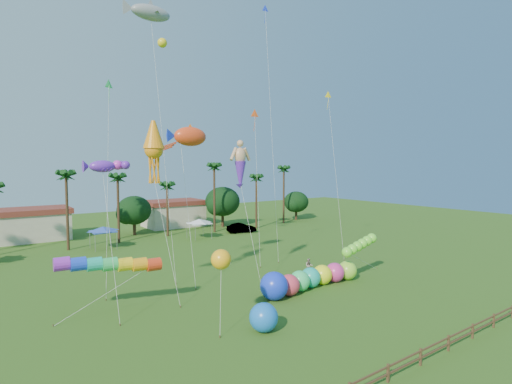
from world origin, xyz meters
TOP-DOWN VIEW (x-y plane):
  - ground at (0.00, 0.00)m, footprint 160.00×160.00m
  - tree_line at (3.57, 44.00)m, footprint 69.46×8.91m
  - buildings_row at (-3.09, 50.00)m, footprint 35.00×7.00m
  - tent_row at (-6.00, 36.33)m, footprint 31.00×4.00m
  - fence at (0.00, -6.00)m, footprint 36.12×0.12m
  - car_b at (16.27, 36.69)m, footprint 5.07×2.84m
  - spectator_b at (8.17, 11.83)m, footprint 0.96×0.95m
  - caterpillar_inflatable at (4.28, 7.87)m, footprint 11.78×2.93m
  - blue_ball at (-4.47, 2.91)m, footprint 1.99×1.99m
  - rainbow_tube at (-10.64, 11.86)m, footprint 9.22×2.85m
  - green_worm at (8.81, 7.24)m, footprint 9.38×2.14m
  - orange_ball_kite at (-6.67, 4.83)m, footprint 1.63×1.87m
  - merman_kite at (0.96, 13.92)m, footprint 2.24×4.65m
  - fish_kite at (-2.29, 18.07)m, footprint 5.35×5.56m
  - shark_kite at (-4.16, 23.15)m, footprint 5.85×8.04m
  - squid_kite at (-7.57, 14.35)m, footprint 2.15×5.01m
  - lobster_kite at (-11.99, 13.68)m, footprint 3.52×5.11m
  - delta_kite_red at (7.08, 20.05)m, footprint 2.42×3.77m
  - delta_kite_yellow at (15.85, 16.71)m, footprint 1.11×3.74m
  - delta_kite_green at (-9.73, 19.49)m, footprint 2.36×4.34m
  - delta_kite_blue at (9.92, 21.69)m, footprint 2.24×5.04m

SIDE VIEW (x-z plane):
  - ground at x=0.00m, z-range 0.00..0.00m
  - fence at x=0.00m, z-range 0.11..1.11m
  - spectator_b at x=8.17m, z-range 0.00..1.57m
  - car_b at x=16.27m, z-range 0.00..1.58m
  - blue_ball at x=-4.47m, z-range 0.00..1.99m
  - caterpillar_inflatable at x=4.28m, z-range -0.19..2.20m
  - buildings_row at x=-3.09m, z-range 0.00..4.00m
  - tent_row at x=-6.00m, z-range 2.45..3.05m
  - green_worm at x=8.81m, z-range 1.19..4.78m
  - rainbow_tube at x=-10.64m, z-range 1.47..5.45m
  - tree_line at x=3.57m, z-range -1.22..9.78m
  - orange_ball_kite at x=-6.67m, z-range 2.12..7.77m
  - merman_kite at x=0.96m, z-range 4.43..17.79m
  - lobster_kite at x=-11.99m, z-range 5.30..17.24m
  - squid_kite at x=-7.57m, z-range 5.05..20.28m
  - fish_kite at x=-2.29m, z-range 6.56..21.83m
  - delta_kite_red at x=7.08m, z-range 8.06..25.96m
  - delta_kite_green at x=-9.73m, z-range 8.57..27.77m
  - delta_kite_yellow at x=15.85m, z-range 9.15..29.57m
  - shark_kite at x=-4.16m, z-range 13.15..41.49m
  - delta_kite_blue at x=9.92m, z-range 13.73..44.71m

